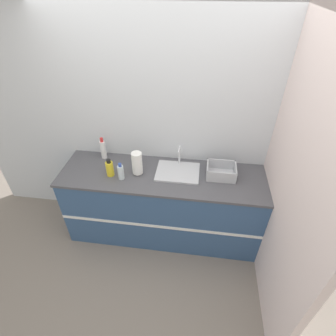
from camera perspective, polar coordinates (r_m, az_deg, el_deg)
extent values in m
plane|color=slate|center=(3.31, -1.86, -17.59)|extent=(12.00, 12.00, 0.00)
cube|color=silver|center=(2.92, -0.21, 8.64)|extent=(4.63, 0.06, 2.60)
cube|color=silver|center=(2.72, 23.36, 2.74)|extent=(0.06, 2.65, 2.60)
cube|color=#33517A|center=(3.17, -1.07, -8.15)|extent=(2.23, 0.65, 0.90)
cube|color=white|center=(2.95, -2.02, -12.56)|extent=(2.23, 0.01, 0.04)
cube|color=#4C4C51|center=(2.85, -1.18, -1.64)|extent=(2.25, 0.67, 0.03)
cube|color=silver|center=(2.86, 2.12, -0.85)|extent=(0.47, 0.36, 0.02)
cylinder|color=silver|center=(2.92, 2.51, 2.94)|extent=(0.02, 0.02, 0.22)
cylinder|color=silver|center=(2.80, 2.44, 3.99)|extent=(0.02, 0.13, 0.02)
cylinder|color=#4C4C51|center=(2.87, -6.56, -1.05)|extent=(0.08, 0.08, 0.01)
cylinder|color=white|center=(2.79, -6.74, 1.06)|extent=(0.11, 0.11, 0.25)
cube|color=#B7BABF|center=(2.88, 11.36, -1.56)|extent=(0.31, 0.24, 0.01)
cube|color=#B7BABF|center=(2.75, 11.58, -1.98)|extent=(0.31, 0.01, 0.12)
cube|color=#B7BABF|center=(2.93, 11.47, 0.84)|extent=(0.31, 0.01, 0.12)
cube|color=#B7BABF|center=(2.83, 8.56, -0.28)|extent=(0.01, 0.24, 0.12)
cube|color=#B7BABF|center=(2.85, 14.46, -0.77)|extent=(0.01, 0.24, 0.12)
cylinder|color=yellow|center=(2.85, -12.55, -0.17)|extent=(0.08, 0.08, 0.17)
cylinder|color=black|center=(2.79, -12.83, 1.46)|extent=(0.04, 0.04, 0.04)
cylinder|color=white|center=(3.13, -13.90, 3.90)|extent=(0.06, 0.06, 0.22)
cylinder|color=red|center=(3.06, -14.27, 5.95)|extent=(0.04, 0.04, 0.05)
cylinder|color=silver|center=(2.78, -10.23, -0.96)|extent=(0.06, 0.06, 0.16)
cylinder|color=#334C9E|center=(2.72, -10.45, 0.66)|extent=(0.03, 0.03, 0.04)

